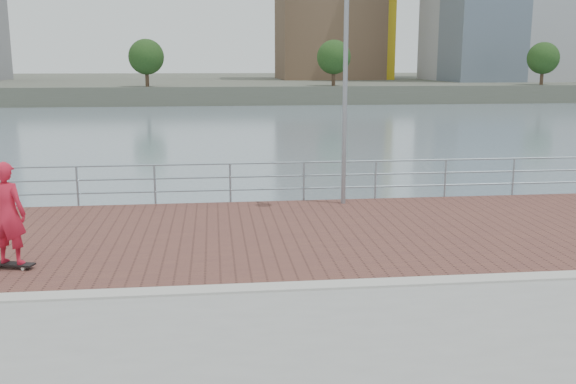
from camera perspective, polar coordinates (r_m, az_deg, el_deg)
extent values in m
cube|color=brown|center=(14.67, -0.73, -3.69)|extent=(40.00, 6.80, 0.02)
cube|color=#B7B5AD|center=(11.25, 1.19, -8.40)|extent=(40.00, 0.40, 0.06)
cube|color=#4C5142|center=(133.06, -6.11, 9.55)|extent=(320.00, 95.00, 2.50)
cylinder|color=#8C9EA8|center=(18.16, -18.21, 0.46)|extent=(0.06, 0.06, 1.10)
cylinder|color=#8C9EA8|center=(17.86, -11.75, 0.62)|extent=(0.06, 0.06, 1.10)
cylinder|color=#8C9EA8|center=(17.79, -5.16, 0.77)|extent=(0.06, 0.06, 1.10)
cylinder|color=#8C9EA8|center=(17.96, 1.40, 0.92)|extent=(0.06, 0.06, 1.10)
cylinder|color=#8C9EA8|center=(18.36, 7.76, 1.05)|extent=(0.06, 0.06, 1.10)
cylinder|color=#8C9EA8|center=(18.97, 13.78, 1.16)|extent=(0.06, 0.06, 1.10)
cylinder|color=#8C9EA8|center=(19.77, 19.37, 1.25)|extent=(0.06, 0.06, 1.10)
cylinder|color=#8C9EA8|center=(17.75, -1.87, 2.59)|extent=(39.00, 0.05, 0.05)
cylinder|color=#8C9EA8|center=(17.81, -1.86, 1.41)|extent=(39.00, 0.05, 0.05)
cylinder|color=#8C9EA8|center=(17.88, -1.86, 0.26)|extent=(39.00, 0.05, 0.05)
cylinder|color=gray|center=(17.35, 5.10, 9.22)|extent=(0.13, 0.13, 6.34)
cube|color=black|center=(13.28, -23.32, -5.89)|extent=(0.90, 0.48, 0.03)
cylinder|color=beige|center=(13.08, -22.48, -6.31)|extent=(0.08, 0.06, 0.07)
cylinder|color=beige|center=(13.52, -24.10, -5.88)|extent=(0.08, 0.06, 0.07)
cylinder|color=beige|center=(13.21, -22.11, -6.11)|extent=(0.08, 0.06, 0.07)
imported|color=red|center=(13.04, -23.67, -1.76)|extent=(0.82, 0.66, 1.96)
cylinder|color=#473323|center=(87.90, -12.43, 10.31)|extent=(0.50, 0.50, 3.61)
sphere|color=#193814|center=(87.89, -12.49, 11.66)|extent=(4.64, 4.64, 4.64)
cylinder|color=#473323|center=(89.02, 4.07, 10.56)|extent=(0.50, 0.50, 3.59)
sphere|color=#193814|center=(89.01, 4.09, 11.88)|extent=(4.62, 4.62, 4.62)
cylinder|color=#473323|center=(99.06, 21.65, 9.85)|extent=(0.50, 0.50, 3.47)
sphere|color=#193814|center=(99.04, 21.74, 11.00)|extent=(4.47, 4.47, 4.47)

